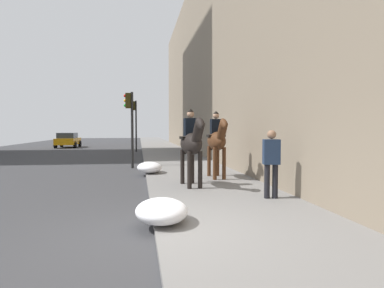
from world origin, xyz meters
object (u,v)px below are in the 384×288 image
Objects in this scene: traffic_light_near_curb at (130,117)px; traffic_light_far_curb at (135,118)px; mounted_horse_near at (192,143)px; car_near_lane at (68,140)px; mounted_horse_far at (217,140)px; pedestrian_greeting at (271,159)px.

traffic_light_far_curb is at bearing -0.54° from traffic_light_near_curb.
traffic_light_near_curb reaches higher than mounted_horse_near.
traffic_light_far_curb reaches higher than car_near_lane.
traffic_light_far_curb is at bearing -179.21° from mounted_horse_near.
mounted_horse_far is at bearing -144.79° from traffic_light_near_curb.
traffic_light_near_curb reaches higher than mounted_horse_far.
traffic_light_far_curb is (10.87, -0.10, 0.31)m from traffic_light_near_curb.
pedestrian_greeting is 8.76m from traffic_light_near_curb.
mounted_horse_far reaches higher than mounted_horse_near.
car_near_lane is at bearing 19.76° from traffic_light_near_curb.
mounted_horse_near is at bearing -173.71° from traffic_light_far_curb.
mounted_horse_far is at bearing 137.36° from mounted_horse_near.
mounted_horse_near is 6.26m from traffic_light_near_curb.
pedestrian_greeting is (-1.98, -1.69, -0.34)m from mounted_horse_near.
mounted_horse_far is 0.58× the size of traffic_light_far_curb.
mounted_horse_near is 16.90m from traffic_light_far_curb.
pedestrian_greeting is 0.44× the size of car_near_lane.
traffic_light_near_curb is (4.37, 3.09, 0.94)m from mounted_horse_far.
car_near_lane is 1.08× the size of traffic_light_near_curb.
mounted_horse_near is 1.38× the size of pedestrian_greeting.
traffic_light_near_curb is 0.88× the size of traffic_light_far_curb.
mounted_horse_far is at bearing 18.83° from pedestrian_greeting.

